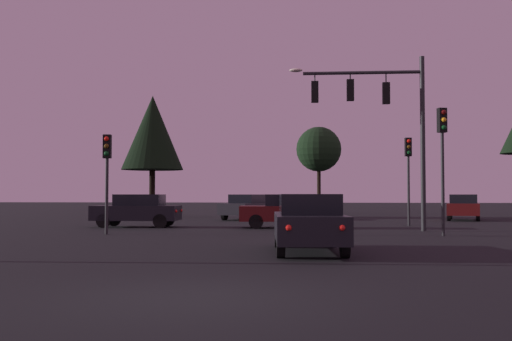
{
  "coord_description": "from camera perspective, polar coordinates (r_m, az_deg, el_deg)",
  "views": [
    {
      "loc": [
        1.85,
        -8.85,
        1.5
      ],
      "look_at": [
        -0.93,
        18.06,
        2.58
      ],
      "focal_mm": 42.84,
      "sensor_mm": 36.0,
      "label": 1
    }
  ],
  "objects": [
    {
      "name": "tree_behind_sign",
      "position": [
        49.55,
        5.88,
        1.97
      ],
      "size": [
        3.63,
        3.63,
        7.0
      ],
      "color": "black",
      "rests_on": "ground"
    },
    {
      "name": "tree_left_far",
      "position": [
        41.86,
        -9.64,
        3.48
      ],
      "size": [
        4.15,
        4.15,
        8.21
      ],
      "color": "black",
      "rests_on": "ground"
    },
    {
      "name": "traffic_light_corner_left",
      "position": [
        23.88,
        -13.75,
        0.67
      ],
      "size": [
        0.33,
        0.37,
        3.79
      ],
      "color": "#232326",
      "rests_on": "ground"
    },
    {
      "name": "ground_plane",
      "position": [
        33.43,
        2.72,
        -4.86
      ],
      "size": [
        168.0,
        168.0,
        0.0
      ],
      "primitive_type": "plane",
      "color": "black",
      "rests_on": "ground"
    },
    {
      "name": "car_crossing_right",
      "position": [
        27.69,
        3.11,
        -3.74
      ],
      "size": [
        4.54,
        2.11,
        1.52
      ],
      "color": "#4C0F0F",
      "rests_on": "ground"
    },
    {
      "name": "car_far_lane",
      "position": [
        38.18,
        18.82,
        -3.22
      ],
      "size": [
        2.68,
        4.37,
        1.52
      ],
      "color": "#4C0F0F",
      "rests_on": "ground"
    },
    {
      "name": "car_nearside_lane",
      "position": [
        16.06,
        4.92,
        -4.8
      ],
      "size": [
        2.11,
        4.73,
        1.52
      ],
      "color": "black",
      "rests_on": "ground"
    },
    {
      "name": "traffic_light_corner_right",
      "position": [
        23.39,
        17.02,
        2.24
      ],
      "size": [
        0.36,
        0.38,
        4.69
      ],
      "color": "#232326",
      "rests_on": "ground"
    },
    {
      "name": "traffic_signal_mast_arm",
      "position": [
        26.18,
        11.65,
        5.5
      ],
      "size": [
        5.63,
        0.46,
        7.28
      ],
      "color": "#232326",
      "rests_on": "ground"
    },
    {
      "name": "traffic_light_median",
      "position": [
        30.52,
        14.05,
        0.66
      ],
      "size": [
        0.32,
        0.37,
        4.28
      ],
      "color": "#232326",
      "rests_on": "ground"
    },
    {
      "name": "car_crossing_left",
      "position": [
        28.96,
        -11.03,
        -3.64
      ],
      "size": [
        4.08,
        1.89,
        1.52
      ],
      "color": "black",
      "rests_on": "ground"
    },
    {
      "name": "car_parked_lot",
      "position": [
        37.16,
        -0.81,
        -3.37
      ],
      "size": [
        3.05,
        4.9,
        1.52
      ],
      "color": "#232328",
      "rests_on": "ground"
    }
  ]
}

